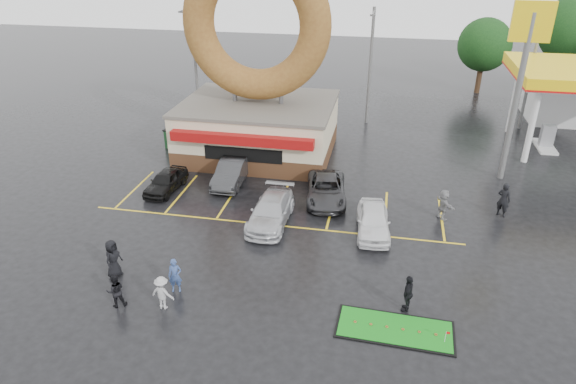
% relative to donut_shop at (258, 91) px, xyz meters
% --- Properties ---
extents(ground, '(120.00, 120.00, 0.00)m').
position_rel_donut_shop_xyz_m(ground, '(3.00, -12.97, -4.46)').
color(ground, black).
rests_on(ground, ground).
extents(donut_shop, '(10.20, 8.70, 13.50)m').
position_rel_donut_shop_xyz_m(donut_shop, '(0.00, 0.00, 0.00)').
color(donut_shop, '#472B19').
rests_on(donut_shop, ground).
extents(shell_sign, '(2.20, 0.36, 10.60)m').
position_rel_donut_shop_xyz_m(shell_sign, '(16.00, -0.97, 2.91)').
color(shell_sign, slate).
rests_on(shell_sign, ground).
extents(streetlight_left, '(0.40, 2.21, 9.00)m').
position_rel_donut_shop_xyz_m(streetlight_left, '(-7.00, 6.95, 0.32)').
color(streetlight_left, slate).
rests_on(streetlight_left, ground).
extents(streetlight_mid, '(0.40, 2.21, 9.00)m').
position_rel_donut_shop_xyz_m(streetlight_mid, '(7.00, 7.95, 0.32)').
color(streetlight_mid, slate).
rests_on(streetlight_mid, ground).
extents(streetlight_right, '(0.40, 2.21, 9.00)m').
position_rel_donut_shop_xyz_m(streetlight_right, '(19.00, 8.95, 0.32)').
color(streetlight_right, slate).
rests_on(streetlight_right, ground).
extents(tree_far_c, '(6.30, 6.30, 9.00)m').
position_rel_donut_shop_xyz_m(tree_far_c, '(25.00, 21.03, 1.37)').
color(tree_far_c, '#332114').
rests_on(tree_far_c, ground).
extents(tree_far_d, '(4.90, 4.90, 7.00)m').
position_rel_donut_shop_xyz_m(tree_far_d, '(17.00, 19.03, 0.07)').
color(tree_far_d, '#332114').
rests_on(tree_far_d, ground).
extents(car_black, '(1.80, 3.78, 1.25)m').
position_rel_donut_shop_xyz_m(car_black, '(-4.03, -6.83, -3.84)').
color(car_black, black).
rests_on(car_black, ground).
extents(car_dgrey, '(1.60, 4.44, 1.46)m').
position_rel_donut_shop_xyz_m(car_dgrey, '(-0.47, -5.02, -3.74)').
color(car_dgrey, '#29292B').
rests_on(car_dgrey, ground).
extents(car_silver, '(1.99, 4.78, 1.38)m').
position_rel_donut_shop_xyz_m(car_silver, '(2.99, -9.33, -3.77)').
color(car_silver, '#B9BABF').
rests_on(car_silver, ground).
extents(car_grey, '(2.82, 5.00, 1.32)m').
position_rel_donut_shop_xyz_m(car_grey, '(5.53, -6.12, -3.81)').
color(car_grey, '#302F32').
rests_on(car_grey, ground).
extents(car_white, '(2.00, 4.21, 1.39)m').
position_rel_donut_shop_xyz_m(car_white, '(8.37, -9.28, -3.77)').
color(car_white, white).
rests_on(car_white, ground).
extents(person_blue, '(0.66, 0.52, 1.59)m').
position_rel_donut_shop_xyz_m(person_blue, '(0.29, -15.84, -3.67)').
color(person_blue, '#31477C').
rests_on(person_blue, ground).
extents(person_blackjkt, '(0.93, 0.88, 1.52)m').
position_rel_donut_shop_xyz_m(person_blackjkt, '(-1.71, -17.26, -3.70)').
color(person_blackjkt, black).
rests_on(person_blackjkt, ground).
extents(person_hoodie, '(1.04, 0.68, 1.52)m').
position_rel_donut_shop_xyz_m(person_hoodie, '(0.22, -17.02, -3.71)').
color(person_hoodie, '#9C9C9F').
rests_on(person_hoodie, ground).
extents(person_bystander, '(0.73, 0.98, 1.82)m').
position_rel_donut_shop_xyz_m(person_bystander, '(-2.84, -15.33, -3.55)').
color(person_bystander, black).
rests_on(person_bystander, ground).
extents(person_cameraman, '(0.62, 1.05, 1.67)m').
position_rel_donut_shop_xyz_m(person_cameraman, '(10.05, -15.19, -3.63)').
color(person_cameraman, black).
rests_on(person_cameraman, ground).
extents(person_walker_near, '(1.14, 1.62, 1.69)m').
position_rel_donut_shop_xyz_m(person_walker_near, '(11.99, -7.04, -3.62)').
color(person_walker_near, gray).
rests_on(person_walker_near, ground).
extents(person_walker_far, '(0.85, 0.78, 1.94)m').
position_rel_donut_shop_xyz_m(person_walker_far, '(15.19, -6.11, -3.49)').
color(person_walker_far, black).
rests_on(person_walker_far, ground).
extents(dumpster, '(1.96, 1.45, 1.30)m').
position_rel_donut_shop_xyz_m(dumpster, '(-5.89, -0.01, -3.81)').
color(dumpster, '#1B4623').
rests_on(dumpster, ground).
extents(putting_green, '(4.64, 2.15, 0.57)m').
position_rel_donut_shop_xyz_m(putting_green, '(9.61, -16.50, -4.43)').
color(putting_green, black).
rests_on(putting_green, ground).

